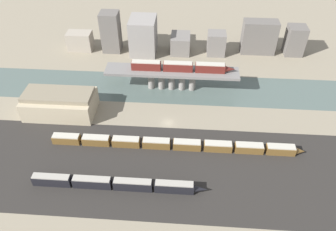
# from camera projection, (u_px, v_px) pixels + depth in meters

# --- Properties ---
(ground_plane) EXTENTS (400.00, 400.00, 0.00)m
(ground_plane) POSITION_uv_depth(u_px,v_px,m) (168.00, 123.00, 131.79)
(ground_plane) COLOR gray
(railbed_yard) EXTENTS (280.00, 42.00, 0.01)m
(railbed_yard) POSITION_uv_depth(u_px,v_px,m) (163.00, 169.00, 113.53)
(railbed_yard) COLOR #282623
(railbed_yard) RESTS_ON ground
(river_water) EXTENTS (320.00, 23.21, 0.01)m
(river_water) POSITION_uv_depth(u_px,v_px,m) (172.00, 88.00, 149.93)
(river_water) COLOR #4C5B56
(river_water) RESTS_ON ground
(bridge) EXTENTS (58.92, 9.57, 9.77)m
(bridge) POSITION_uv_depth(u_px,v_px,m) (172.00, 75.00, 145.09)
(bridge) COLOR slate
(bridge) RESTS_ON ground
(train_on_bridge) EXTENTS (45.19, 3.14, 4.01)m
(train_on_bridge) POSITION_uv_depth(u_px,v_px,m) (182.00, 67.00, 142.11)
(train_on_bridge) COLOR #5B1E19
(train_on_bridge) RESTS_ON bridge
(train_yard_near) EXTENTS (57.33, 2.61, 4.02)m
(train_yard_near) POSITION_uv_depth(u_px,v_px,m) (116.00, 184.00, 106.08)
(train_yard_near) COLOR black
(train_yard_near) RESTS_ON ground
(train_yard_mid) EXTENTS (92.70, 3.14, 3.52)m
(train_yard_mid) POSITION_uv_depth(u_px,v_px,m) (176.00, 144.00, 120.10)
(train_yard_mid) COLOR brown
(train_yard_mid) RESTS_ON ground
(warehouse_building) EXTENTS (28.21, 15.72, 10.00)m
(warehouse_building) POSITION_uv_depth(u_px,v_px,m) (60.00, 103.00, 133.94)
(warehouse_building) COLOR tan
(warehouse_building) RESTS_ON ground
(city_block_far_left) EXTENTS (12.84, 8.11, 9.64)m
(city_block_far_left) POSITION_uv_depth(u_px,v_px,m) (80.00, 41.00, 174.86)
(city_block_far_left) COLOR gray
(city_block_far_left) RESTS_ON ground
(city_block_left) EXTENTS (9.36, 8.82, 21.05)m
(city_block_left) POSITION_uv_depth(u_px,v_px,m) (111.00, 32.00, 170.31)
(city_block_left) COLOR #605B56
(city_block_left) RESTS_ON ground
(city_block_center) EXTENTS (13.25, 15.64, 18.62)m
(city_block_center) POSITION_uv_depth(u_px,v_px,m) (143.00, 36.00, 169.68)
(city_block_center) COLOR gray
(city_block_center) RESTS_ON ground
(city_block_right) EXTENTS (9.97, 12.66, 9.32)m
(city_block_right) POSITION_uv_depth(u_px,v_px,m) (180.00, 44.00, 172.95)
(city_block_right) COLOR slate
(city_block_right) RESTS_ON ground
(city_block_far_right) EXTENTS (9.25, 8.81, 11.83)m
(city_block_far_right) POSITION_uv_depth(u_px,v_px,m) (216.00, 43.00, 170.42)
(city_block_far_right) COLOR slate
(city_block_far_right) RESTS_ON ground
(city_block_tall) EXTENTS (17.55, 8.08, 17.29)m
(city_block_tall) POSITION_uv_depth(u_px,v_px,m) (259.00, 37.00, 170.05)
(city_block_tall) COLOR #605B56
(city_block_tall) RESTS_ON ground
(city_block_low) EXTENTS (9.22, 9.09, 15.15)m
(city_block_low) POSITION_uv_depth(u_px,v_px,m) (295.00, 40.00, 169.47)
(city_block_low) COLOR #605B56
(city_block_low) RESTS_ON ground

